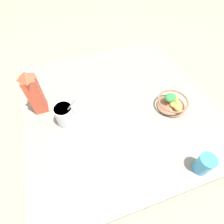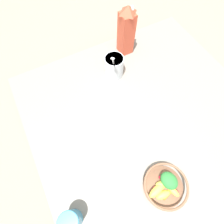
% 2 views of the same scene
% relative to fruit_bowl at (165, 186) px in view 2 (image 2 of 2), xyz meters
% --- Properties ---
extents(ground_plane, '(6.00, 6.00, 0.00)m').
position_rel_fruit_bowl_xyz_m(ground_plane, '(0.31, -0.12, -0.08)').
color(ground_plane, gray).
extents(countertop, '(1.17, 1.17, 0.03)m').
position_rel_fruit_bowl_xyz_m(countertop, '(0.31, -0.12, -0.06)').
color(countertop, gray).
rests_on(countertop, ground_plane).
extents(fruit_bowl, '(0.18, 0.18, 0.09)m').
position_rel_fruit_bowl_xyz_m(fruit_bowl, '(0.00, 0.00, 0.00)').
color(fruit_bowl, brown).
rests_on(fruit_bowl, countertop).
extents(milk_carton, '(0.08, 0.08, 0.29)m').
position_rel_fruit_bowl_xyz_m(milk_carton, '(0.77, -0.25, 0.11)').
color(milk_carton, '#CC4C33').
rests_on(milk_carton, countertop).
extents(yogurt_tub, '(0.14, 0.11, 0.23)m').
position_rel_fruit_bowl_xyz_m(yogurt_tub, '(0.64, -0.10, 0.03)').
color(yogurt_tub, silver).
rests_on(yogurt_tub, countertop).
extents(drinking_cup, '(0.08, 0.08, 0.12)m').
position_rel_fruit_bowl_xyz_m(drinking_cup, '(0.07, 0.39, 0.02)').
color(drinking_cup, '#3893C6').
rests_on(drinking_cup, countertop).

